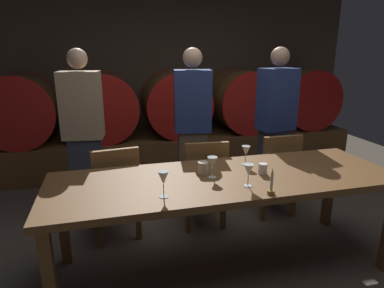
# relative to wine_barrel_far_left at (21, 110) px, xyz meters

# --- Properties ---
(ground_plane) EXTENTS (7.56, 7.56, 0.00)m
(ground_plane) POSITION_rel_wine_barrel_far_left_xyz_m (2.07, -2.40, -0.93)
(ground_plane) COLOR brown
(back_wall) EXTENTS (5.82, 0.24, 2.62)m
(back_wall) POSITION_rel_wine_barrel_far_left_xyz_m (2.07, 0.55, 0.38)
(back_wall) COLOR #473A2D
(back_wall) RESTS_ON ground
(barrel_shelf) EXTENTS (5.24, 0.90, 0.47)m
(barrel_shelf) POSITION_rel_wine_barrel_far_left_xyz_m (2.07, -0.00, -0.69)
(barrel_shelf) COLOR brown
(barrel_shelf) RESTS_ON ground
(wine_barrel_far_left) EXTENTS (0.93, 0.79, 0.93)m
(wine_barrel_far_left) POSITION_rel_wine_barrel_far_left_xyz_m (0.00, 0.00, 0.00)
(wine_barrel_far_left) COLOR #513319
(wine_barrel_far_left) RESTS_ON barrel_shelf
(wine_barrel_left) EXTENTS (0.93, 0.79, 0.93)m
(wine_barrel_left) POSITION_rel_wine_barrel_far_left_xyz_m (1.02, 0.00, 0.00)
(wine_barrel_left) COLOR #513319
(wine_barrel_left) RESTS_ON barrel_shelf
(wine_barrel_center) EXTENTS (0.93, 0.79, 0.93)m
(wine_barrel_center) POSITION_rel_wine_barrel_far_left_xyz_m (2.04, 0.00, 0.00)
(wine_barrel_center) COLOR brown
(wine_barrel_center) RESTS_ON barrel_shelf
(wine_barrel_right) EXTENTS (0.93, 0.79, 0.93)m
(wine_barrel_right) POSITION_rel_wine_barrel_far_left_xyz_m (3.08, 0.00, 0.00)
(wine_barrel_right) COLOR brown
(wine_barrel_right) RESTS_ON barrel_shelf
(wine_barrel_far_right) EXTENTS (0.93, 0.79, 0.93)m
(wine_barrel_far_right) POSITION_rel_wine_barrel_far_left_xyz_m (4.11, 0.00, 0.00)
(wine_barrel_far_right) COLOR brown
(wine_barrel_far_right) RESTS_ON barrel_shelf
(dining_table) EXTENTS (2.60, 0.85, 0.77)m
(dining_table) POSITION_rel_wine_barrel_far_left_xyz_m (1.88, -2.51, -0.23)
(dining_table) COLOR brown
(dining_table) RESTS_ON ground
(chair_left) EXTENTS (0.45, 0.45, 0.88)m
(chair_left) POSITION_rel_wine_barrel_far_left_xyz_m (1.09, -1.87, -0.44)
(chair_left) COLOR brown
(chair_left) RESTS_ON ground
(chair_center) EXTENTS (0.43, 0.43, 0.88)m
(chair_center) POSITION_rel_wine_barrel_far_left_xyz_m (1.92, -1.87, -0.44)
(chair_center) COLOR brown
(chair_center) RESTS_ON ground
(chair_right) EXTENTS (0.41, 0.41, 0.88)m
(chair_right) POSITION_rel_wine_barrel_far_left_xyz_m (2.69, -1.83, -0.44)
(chair_right) COLOR brown
(chair_right) RESTS_ON ground
(guest_left) EXTENTS (0.41, 0.29, 1.69)m
(guest_left) POSITION_rel_wine_barrel_far_left_xyz_m (0.83, -1.34, -0.06)
(guest_left) COLOR #33384C
(guest_left) RESTS_ON ground
(guest_center) EXTENTS (0.41, 0.30, 1.70)m
(guest_center) POSITION_rel_wine_barrel_far_left_xyz_m (1.94, -1.34, -0.06)
(guest_center) COLOR brown
(guest_center) RESTS_ON ground
(guest_right) EXTENTS (0.42, 0.32, 1.71)m
(guest_right) POSITION_rel_wine_barrel_far_left_xyz_m (2.82, -1.52, -0.05)
(guest_right) COLOR #33384C
(guest_right) RESTS_ON ground
(candle_center) EXTENTS (0.05, 0.05, 0.18)m
(candle_center) POSITION_rel_wine_barrel_far_left_xyz_m (2.06, -2.88, -0.11)
(candle_center) COLOR olive
(candle_center) RESTS_ON dining_table
(wine_glass_far_left) EXTENTS (0.07, 0.07, 0.18)m
(wine_glass_far_left) POSITION_rel_wine_barrel_far_left_xyz_m (1.38, -2.75, -0.03)
(wine_glass_far_left) COLOR white
(wine_glass_far_left) RESTS_ON dining_table
(wine_glass_center_left) EXTENTS (0.08, 0.08, 0.16)m
(wine_glass_center_left) POSITION_rel_wine_barrel_far_left_xyz_m (1.78, -2.50, -0.05)
(wine_glass_center_left) COLOR silver
(wine_glass_center_left) RESTS_ON dining_table
(wine_glass_center_right) EXTENTS (0.07, 0.07, 0.16)m
(wine_glass_center_right) POSITION_rel_wine_barrel_far_left_xyz_m (1.97, -2.72, -0.04)
(wine_glass_center_right) COLOR white
(wine_glass_center_right) RESTS_ON dining_table
(wine_glass_far_right) EXTENTS (0.07, 0.07, 0.16)m
(wine_glass_far_right) POSITION_rel_wine_barrel_far_left_xyz_m (2.14, -2.30, -0.05)
(wine_glass_far_right) COLOR silver
(wine_glass_far_right) RESTS_ON dining_table
(cup_left) EXTENTS (0.08, 0.08, 0.10)m
(cup_left) POSITION_rel_wine_barrel_far_left_xyz_m (1.74, -2.41, -0.11)
(cup_left) COLOR beige
(cup_left) RESTS_ON dining_table
(cup_right) EXTENTS (0.07, 0.07, 0.08)m
(cup_right) POSITION_rel_wine_barrel_far_left_xyz_m (2.18, -2.53, -0.12)
(cup_right) COLOR white
(cup_right) RESTS_ON dining_table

